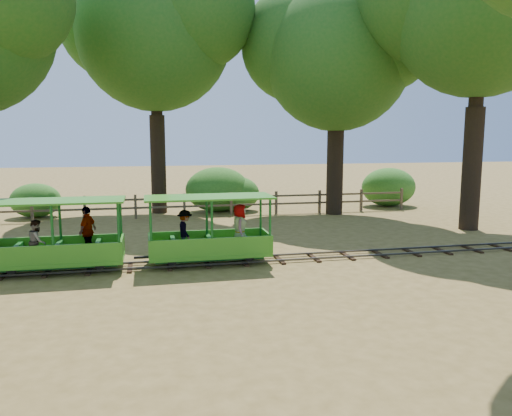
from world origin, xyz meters
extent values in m
plane|color=#9E8044|center=(0.00, 0.00, 0.00)|extent=(90.00, 90.00, 0.00)
cube|color=#3F3D3A|center=(0.00, -0.30, 0.08)|extent=(22.00, 0.05, 0.05)
cube|color=#3F3D3A|center=(0.00, 0.30, 0.08)|extent=(22.00, 0.05, 0.05)
cube|color=#382314|center=(0.00, 0.00, 0.03)|extent=(0.12, 1.00, 0.05)
cube|color=#382314|center=(-5.00, 0.00, 0.03)|extent=(0.12, 1.00, 0.05)
cube|color=#382314|center=(5.00, 0.00, 0.03)|extent=(0.12, 1.00, 0.05)
cube|color=#3A8E1F|center=(-4.73, 0.00, 0.31)|extent=(3.19, 1.22, 0.09)
cube|color=#145A1A|center=(-4.73, 0.00, 0.19)|extent=(2.87, 0.47, 0.13)
cube|color=#3A8E1F|center=(-4.73, -0.57, 0.59)|extent=(3.19, 0.06, 0.47)
cube|color=#3A8E1F|center=(-4.73, 0.57, 0.59)|extent=(3.19, 0.06, 0.47)
cube|color=#3A8E1F|center=(-4.73, 0.00, 1.81)|extent=(3.33, 1.36, 0.05)
cylinder|color=#145A1A|center=(-3.21, -0.55, 1.06)|extent=(0.07, 0.07, 1.50)
cylinder|color=#145A1A|center=(-3.21, 0.55, 1.06)|extent=(0.07, 0.07, 1.50)
cube|color=#145A1A|center=(-5.69, 0.00, 0.54)|extent=(0.11, 1.03, 0.38)
cube|color=#145A1A|center=(-4.73, 0.00, 0.54)|extent=(0.11, 1.03, 0.38)
cube|color=#145A1A|center=(-3.78, 0.00, 0.54)|extent=(0.11, 1.03, 0.38)
cylinder|color=black|center=(-5.75, -0.32, 0.23)|extent=(0.26, 0.06, 0.26)
cylinder|color=black|center=(-5.75, 0.32, 0.23)|extent=(0.26, 0.06, 0.26)
cylinder|color=black|center=(-3.71, -0.32, 0.23)|extent=(0.26, 0.06, 0.26)
cylinder|color=black|center=(-3.71, 0.32, 0.23)|extent=(0.26, 0.06, 0.26)
imported|color=gray|center=(-5.13, -0.32, 0.88)|extent=(0.42, 0.53, 1.06)
imported|color=gray|center=(-4.02, 0.20, 0.99)|extent=(0.58, 0.81, 1.28)
cube|color=#3A8E1F|center=(-0.92, 0.00, 0.31)|extent=(3.19, 1.22, 0.09)
cube|color=#145A1A|center=(-0.92, 0.00, 0.19)|extent=(2.87, 0.47, 0.13)
cube|color=#3A8E1F|center=(-0.92, -0.57, 0.59)|extent=(3.19, 0.06, 0.47)
cube|color=#3A8E1F|center=(-0.92, 0.57, 0.59)|extent=(3.19, 0.06, 0.47)
cube|color=#3A8E1F|center=(-0.92, 0.00, 1.81)|extent=(3.33, 1.36, 0.05)
cylinder|color=#145A1A|center=(-2.44, -0.55, 1.06)|extent=(0.07, 0.07, 1.50)
cylinder|color=#145A1A|center=(-2.44, 0.55, 1.06)|extent=(0.07, 0.07, 1.50)
cylinder|color=#145A1A|center=(0.60, -0.55, 1.06)|extent=(0.07, 0.07, 1.50)
cylinder|color=#145A1A|center=(0.60, 0.55, 1.06)|extent=(0.07, 0.07, 1.50)
cube|color=#145A1A|center=(-1.88, 0.00, 0.54)|extent=(0.11, 1.03, 0.38)
cube|color=#145A1A|center=(-0.92, 0.00, 0.54)|extent=(0.11, 1.03, 0.38)
cube|color=#145A1A|center=(0.04, 0.00, 0.54)|extent=(0.11, 1.03, 0.38)
cylinder|color=black|center=(-1.94, -0.32, 0.23)|extent=(0.26, 0.06, 0.26)
cylinder|color=black|center=(-1.94, 0.32, 0.23)|extent=(0.26, 0.06, 0.26)
cylinder|color=black|center=(0.10, -0.32, 0.23)|extent=(0.26, 0.06, 0.26)
cylinder|color=black|center=(0.10, 0.32, 0.23)|extent=(0.26, 0.06, 0.26)
imported|color=gray|center=(-1.55, 0.28, 0.90)|extent=(0.49, 0.75, 1.10)
imported|color=gray|center=(-0.13, -0.15, 0.99)|extent=(0.51, 0.68, 1.26)
cylinder|color=#2D2116|center=(-2.00, 9.50, 2.15)|extent=(0.66, 0.66, 4.29)
cylinder|color=#2D2116|center=(-2.00, 9.50, 5.52)|extent=(0.50, 0.50, 2.45)
sphere|color=#215B1C|center=(-2.00, 9.50, 7.73)|extent=(6.61, 6.61, 6.61)
sphere|color=#215B1C|center=(-0.35, 8.51, 8.56)|extent=(4.96, 4.96, 4.96)
sphere|color=#215B1C|center=(-3.49, 10.66, 8.40)|extent=(5.29, 5.29, 5.29)
cylinder|color=#2D2116|center=(5.50, 7.50, 1.83)|extent=(0.72, 0.72, 3.66)
cylinder|color=#2D2116|center=(5.50, 7.50, 4.71)|extent=(0.54, 0.54, 2.09)
sphere|color=#215B1C|center=(5.50, 7.50, 6.69)|extent=(6.22, 6.22, 6.22)
sphere|color=#215B1C|center=(7.05, 6.57, 7.47)|extent=(4.66, 4.66, 4.66)
sphere|color=#215B1C|center=(4.10, 8.59, 7.31)|extent=(4.97, 4.97, 4.97)
cylinder|color=#2D2116|center=(9.00, 3.00, 2.21)|extent=(0.68, 0.68, 4.42)
cylinder|color=#2D2116|center=(9.00, 3.00, 5.68)|extent=(0.51, 0.51, 2.52)
sphere|color=#215B1C|center=(9.00, 3.00, 7.89)|extent=(6.34, 6.34, 6.34)
cube|color=brown|center=(-7.00, 8.00, 0.50)|extent=(0.10, 0.10, 1.00)
cube|color=brown|center=(-5.00, 8.00, 0.50)|extent=(0.10, 0.10, 1.00)
cube|color=brown|center=(-3.00, 8.00, 0.50)|extent=(0.10, 0.10, 1.00)
cube|color=brown|center=(-1.00, 8.00, 0.50)|extent=(0.10, 0.10, 1.00)
cube|color=brown|center=(1.00, 8.00, 0.50)|extent=(0.10, 0.10, 1.00)
cube|color=brown|center=(3.00, 8.00, 0.50)|extent=(0.10, 0.10, 1.00)
cube|color=brown|center=(5.00, 8.00, 0.50)|extent=(0.10, 0.10, 1.00)
cube|color=brown|center=(7.00, 8.00, 0.50)|extent=(0.10, 0.10, 1.00)
cube|color=brown|center=(9.00, 8.00, 0.50)|extent=(0.10, 0.10, 1.00)
cube|color=brown|center=(0.00, 8.00, 0.80)|extent=(18.00, 0.06, 0.08)
cube|color=brown|center=(0.00, 8.00, 0.45)|extent=(18.00, 0.06, 0.08)
ellipsoid|color=#2D6B1E|center=(-7.11, 9.30, 0.72)|extent=(2.07, 1.59, 1.43)
ellipsoid|color=#2D6B1E|center=(0.60, 9.30, 1.00)|extent=(2.90, 2.23, 2.01)
ellipsoid|color=#2D6B1E|center=(1.38, 9.30, 0.79)|extent=(2.30, 1.77, 1.59)
ellipsoid|color=#2D6B1E|center=(9.00, 9.30, 0.93)|extent=(2.69, 2.07, 1.86)
camera|label=1|loc=(-2.49, -12.96, 3.40)|focal=35.00mm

